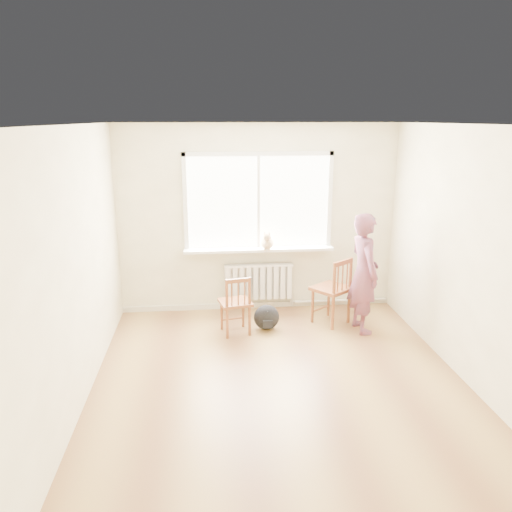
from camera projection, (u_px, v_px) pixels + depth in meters
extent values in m
plane|color=#A37B42|center=(280.00, 383.00, 5.38)|extent=(4.50, 4.50, 0.00)
plane|color=white|center=(283.00, 124.00, 4.66)|extent=(4.50, 4.50, 0.00)
cube|color=#F2E9C1|center=(258.00, 219.00, 7.18)|extent=(4.00, 0.01, 2.70)
cube|color=white|center=(258.00, 202.00, 7.09)|extent=(2.00, 0.02, 1.30)
cube|color=white|center=(258.00, 154.00, 6.89)|extent=(2.12, 0.05, 0.06)
cube|color=white|center=(185.00, 204.00, 6.97)|extent=(0.06, 0.05, 1.42)
cube|color=white|center=(330.00, 201.00, 7.17)|extent=(0.06, 0.05, 1.42)
cube|color=white|center=(258.00, 202.00, 7.07)|extent=(0.04, 0.05, 1.30)
cube|color=white|center=(259.00, 249.00, 7.18)|extent=(2.15, 0.22, 0.04)
cube|color=white|center=(258.00, 281.00, 7.38)|extent=(1.00, 0.02, 0.55)
cube|color=white|center=(259.00, 282.00, 7.33)|extent=(1.00, 0.10, 0.51)
cube|color=white|center=(259.00, 265.00, 7.26)|extent=(1.00, 0.12, 0.03)
cylinder|color=silver|center=(340.00, 300.00, 7.58)|extent=(1.40, 0.04, 0.04)
cube|color=beige|center=(258.00, 305.00, 7.51)|extent=(4.00, 0.03, 0.08)
cube|color=brown|center=(235.00, 302.00, 6.54)|extent=(0.46, 0.45, 0.04)
cylinder|color=brown|center=(243.00, 312.00, 6.78)|extent=(0.03, 0.03, 0.42)
cylinder|color=brown|center=(222.00, 315.00, 6.69)|extent=(0.03, 0.03, 0.42)
cylinder|color=brown|center=(250.00, 320.00, 6.50)|extent=(0.03, 0.03, 0.42)
cylinder|color=brown|center=(227.00, 323.00, 6.41)|extent=(0.03, 0.03, 0.42)
cylinder|color=brown|center=(250.00, 307.00, 6.45)|extent=(0.04, 0.04, 0.80)
cylinder|color=brown|center=(227.00, 309.00, 6.36)|extent=(0.04, 0.04, 0.80)
cube|color=brown|center=(238.00, 281.00, 6.30)|extent=(0.32, 0.10, 0.05)
cylinder|color=brown|center=(245.00, 293.00, 6.37)|extent=(0.02, 0.02, 0.32)
cylinder|color=brown|center=(238.00, 293.00, 6.35)|extent=(0.02, 0.02, 0.32)
cylinder|color=brown|center=(232.00, 294.00, 6.33)|extent=(0.02, 0.02, 0.32)
cube|color=brown|center=(331.00, 289.00, 6.84)|extent=(0.64, 0.64, 0.04)
cylinder|color=brown|center=(329.00, 299.00, 7.15)|extent=(0.04, 0.04, 0.50)
cylinder|color=brown|center=(313.00, 305.00, 6.91)|extent=(0.04, 0.04, 0.50)
cylinder|color=brown|center=(349.00, 306.00, 6.90)|extent=(0.04, 0.04, 0.50)
cylinder|color=brown|center=(333.00, 312.00, 6.67)|extent=(0.04, 0.04, 0.50)
cylinder|color=brown|center=(350.00, 291.00, 6.84)|extent=(0.04, 0.04, 0.94)
cylinder|color=brown|center=(334.00, 297.00, 6.61)|extent=(0.04, 0.04, 0.94)
cube|color=brown|center=(343.00, 262.00, 6.61)|extent=(0.33, 0.26, 0.06)
cylinder|color=brown|center=(347.00, 275.00, 6.73)|extent=(0.02, 0.02, 0.38)
cylinder|color=brown|center=(343.00, 277.00, 6.66)|extent=(0.02, 0.02, 0.38)
cylinder|color=brown|center=(338.00, 278.00, 6.59)|extent=(0.02, 0.02, 0.38)
imported|color=#CC4469|center=(364.00, 273.00, 6.52)|extent=(0.45, 0.62, 1.60)
ellipsoid|color=beige|center=(267.00, 242.00, 7.09)|extent=(0.22, 0.30, 0.21)
sphere|color=beige|center=(267.00, 237.00, 6.93)|extent=(0.12, 0.12, 0.12)
cone|color=beige|center=(265.00, 233.00, 6.92)|extent=(0.04, 0.04, 0.05)
cone|color=beige|center=(269.00, 233.00, 6.92)|extent=(0.04, 0.04, 0.05)
cylinder|color=beige|center=(267.00, 244.00, 7.25)|extent=(0.05, 0.19, 0.03)
cylinder|color=beige|center=(265.00, 247.00, 7.01)|extent=(0.03, 0.03, 0.10)
cylinder|color=beige|center=(269.00, 247.00, 7.01)|extent=(0.03, 0.03, 0.10)
ellipsoid|color=black|center=(266.00, 317.00, 6.70)|extent=(0.39, 0.33, 0.34)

